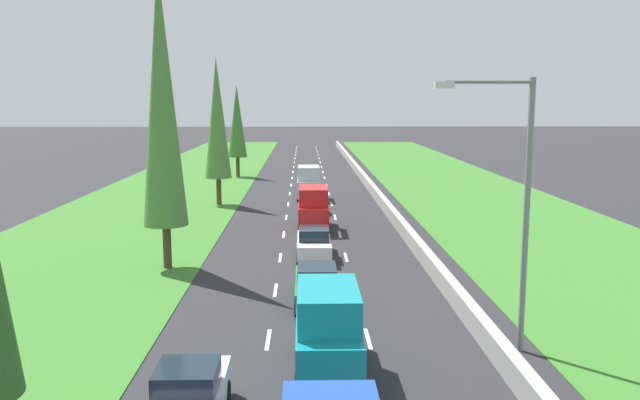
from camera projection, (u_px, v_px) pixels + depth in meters
name	position (u px, v px, depth m)	size (l,w,h in m)	color
ground_plane	(309.00, 189.00, 61.24)	(300.00, 300.00, 0.00)	#28282B
grass_verge_left	(174.00, 189.00, 60.92)	(14.00, 140.00, 0.04)	#387528
grass_verge_right	(460.00, 188.00, 61.59)	(14.00, 140.00, 0.04)	#387528
median_barrier	(369.00, 185.00, 61.32)	(0.44, 120.00, 0.85)	#9E9B93
lane_markings	(309.00, 189.00, 61.24)	(3.64, 116.00, 0.01)	white
teal_van_centre_lane	(328.00, 331.00, 19.54)	(1.96, 4.90, 2.82)	teal
green_sedan_centre_lane	(317.00, 285.00, 26.49)	(1.82, 4.50, 1.64)	#237A33
white_hatchback_left_lane	(189.00, 396.00, 16.51)	(1.74, 3.90, 1.72)	white
white_sedan_centre_lane	(314.00, 243.00, 34.38)	(1.82, 4.50, 1.64)	white
red_van_centre_lane	(313.00, 208.00, 41.78)	(1.96, 4.90, 2.82)	red
silver_hatchback_centre_lane	(311.00, 201.00, 48.44)	(1.74, 3.90, 1.72)	silver
silver_van_centre_lane	(309.00, 183.00, 54.87)	(1.96, 4.90, 2.82)	silver
poplar_tree_second	(162.00, 97.00, 31.07)	(2.17, 2.17, 14.75)	#4C3823
poplar_tree_third	(217.00, 119.00, 50.93)	(2.09, 2.09, 11.63)	#4C3823
poplar_tree_fourth	(237.00, 121.00, 70.27)	(2.05, 2.05, 10.01)	#4C3823
street_light_mast	(517.00, 196.00, 20.87)	(3.20, 0.28, 9.00)	gray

